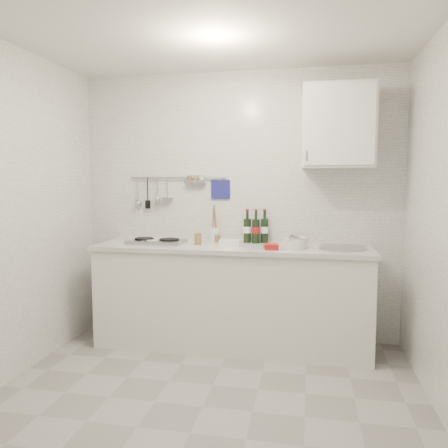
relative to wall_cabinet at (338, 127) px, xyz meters
name	(u,v)px	position (x,y,z in m)	size (l,w,h in m)	color
floor	(203,407)	(-0.90, -1.22, -1.95)	(3.00, 3.00, 0.00)	slate
ceiling	(201,14)	(-0.90, -1.22, 0.55)	(3.00, 3.00, 0.00)	silver
back_wall	(237,206)	(-0.90, 0.18, -0.70)	(3.00, 0.02, 2.50)	silver
counter	(232,299)	(-0.89, -0.12, -1.52)	(2.44, 0.64, 0.96)	silver
wall_rail	(176,188)	(-1.50, 0.15, -0.52)	(0.98, 0.09, 0.34)	#93969B
wall_cabinet	(338,127)	(0.00, 0.00, 0.00)	(0.60, 0.38, 0.70)	silver
plate_stack_hob	(150,240)	(-1.69, -0.07, -1.01)	(0.27, 0.27, 0.04)	#537DBC
plate_stack_sink	(295,243)	(-0.34, -0.17, -0.98)	(0.24, 0.23, 0.10)	white
wine_bottles	(256,226)	(-0.71, 0.08, -0.87)	(0.23, 0.11, 0.31)	black
butter_dish	(231,243)	(-0.90, -0.17, -1.00)	(0.19, 0.10, 0.06)	white
strawberry_punnet	(271,247)	(-0.54, -0.29, -1.01)	(0.11, 0.11, 0.05)	#AF2413
utensil_crock	(214,233)	(-1.11, 0.11, -0.95)	(0.08, 0.08, 0.34)	white
jar_a	(218,238)	(-1.07, 0.05, -0.99)	(0.06, 0.06, 0.07)	olive
jar_b	(301,239)	(-0.30, 0.12, -0.99)	(0.06, 0.06, 0.08)	olive
jar_c	(291,241)	(-0.38, -0.08, -0.99)	(0.07, 0.07, 0.08)	olive
jar_d	(198,239)	(-1.20, -0.14, -0.98)	(0.07, 0.07, 0.11)	olive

